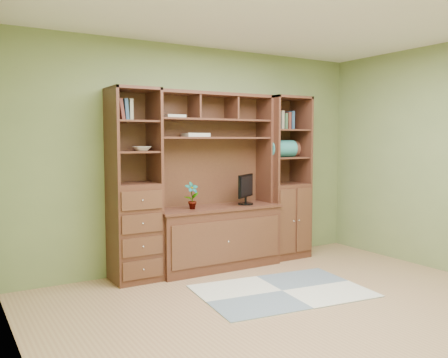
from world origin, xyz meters
TOP-DOWN VIEW (x-y plane):
  - room at (0.00, 0.00)m, footprint 4.60×4.10m
  - center_hutch at (0.08, 1.73)m, footprint 1.54×0.53m
  - left_tower at (-0.92, 1.77)m, footprint 0.50×0.45m
  - right_tower at (1.10, 1.77)m, footprint 0.55×0.45m
  - rug at (0.19, 0.64)m, footprint 1.76×1.28m
  - monitor at (0.45, 1.70)m, footprint 0.44×0.38m
  - orchid at (-0.27, 1.70)m, footprint 0.16×0.11m
  - magazines at (-0.16, 1.82)m, footprint 0.28×0.20m
  - bowl at (-0.83, 1.77)m, footprint 0.19×0.19m
  - blanket_teal at (1.00, 1.73)m, footprint 0.37×0.21m
  - blanket_red at (1.26, 1.85)m, footprint 0.36×0.20m

SIDE VIEW (x-z plane):
  - rug at x=0.19m, z-range 0.00..0.01m
  - orchid at x=-0.27m, z-range 0.73..1.04m
  - monitor at x=0.45m, z-range 0.73..1.23m
  - center_hutch at x=0.08m, z-range 0.00..2.05m
  - left_tower at x=-0.92m, z-range 0.00..2.05m
  - right_tower at x=1.10m, z-range 0.00..2.05m
  - room at x=0.00m, z-range -0.02..2.62m
  - blanket_red at x=1.26m, z-range 1.29..1.49m
  - blanket_teal at x=1.00m, z-range 1.29..1.50m
  - bowl at x=-0.83m, z-range 1.39..1.44m
  - magazines at x=-0.16m, z-range 1.54..1.58m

